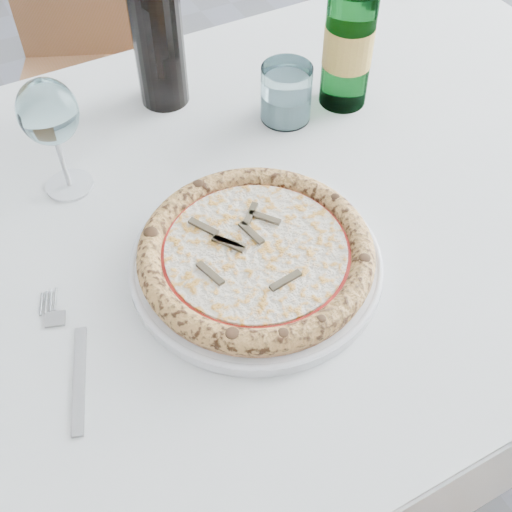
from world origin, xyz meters
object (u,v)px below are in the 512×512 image
object	(u,v)px
wine_glass	(49,115)
beer_bottle	(350,34)
pizza	(256,253)
plate	(256,262)
chair_far	(98,48)
wine_bottle	(156,22)
dining_table	(222,260)
tumbler	(286,97)

from	to	relation	value
wine_glass	beer_bottle	xyz separation A→B (m)	(0.42, -0.01, -0.01)
pizza	wine_glass	bearing A→B (deg)	122.64
plate	wine_glass	size ratio (longest dim) A/B	1.83
chair_far	plate	world-z (taller)	chair_far
chair_far	wine_bottle	size ratio (longest dim) A/B	3.16
pizza	chair_far	bearing A→B (deg)	85.40
dining_table	wine_bottle	distance (m)	0.34
chair_far	wine_glass	world-z (taller)	chair_far
plate	tumbler	size ratio (longest dim) A/B	3.62
wine_glass	beer_bottle	size ratio (longest dim) A/B	0.59
chair_far	wine_glass	bearing A→B (deg)	-108.57
chair_far	beer_bottle	bearing A→B (deg)	-73.94
pizza	wine_glass	size ratio (longest dim) A/B	1.69
tumbler	chair_far	bearing A→B (deg)	98.44
dining_table	wine_bottle	size ratio (longest dim) A/B	4.71
tumbler	pizza	bearing A→B (deg)	-126.59
wine_bottle	wine_glass	bearing A→B (deg)	-147.51
beer_bottle	plate	bearing A→B (deg)	-139.69
plate	wine_bottle	distance (m)	0.38
plate	tumbler	distance (m)	0.29
chair_far	pizza	xyz separation A→B (m)	(-0.07, -0.91, 0.25)
dining_table	pizza	world-z (taller)	pizza
chair_far	beer_bottle	xyz separation A→B (m)	(0.20, -0.68, 0.33)
pizza	wine_glass	xyz separation A→B (m)	(-0.15, 0.24, 0.09)
pizza	wine_bottle	size ratio (longest dim) A/B	0.93
wine_bottle	tumbler	bearing A→B (deg)	-41.83
wine_glass	tumbler	world-z (taller)	wine_glass
beer_bottle	wine_bottle	size ratio (longest dim) A/B	0.93
dining_table	chair_far	world-z (taller)	chair_far
chair_far	wine_bottle	bearing A→B (deg)	-93.96
dining_table	beer_bottle	distance (m)	0.36
plate	tumbler	bearing A→B (deg)	53.41
dining_table	plate	bearing A→B (deg)	-90.00
plate	wine_glass	xyz separation A→B (m)	(-0.15, 0.24, 0.11)
dining_table	pizza	xyz separation A→B (m)	(-0.00, -0.10, 0.12)
chair_far	beer_bottle	world-z (taller)	beer_bottle
pizza	plate	bearing A→B (deg)	18.31
chair_far	pizza	bearing A→B (deg)	-94.60
dining_table	chair_far	size ratio (longest dim) A/B	1.49
wine_glass	beer_bottle	world-z (taller)	beer_bottle
plate	pizza	world-z (taller)	pizza
tumbler	beer_bottle	xyz separation A→B (m)	(0.10, -0.01, 0.07)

